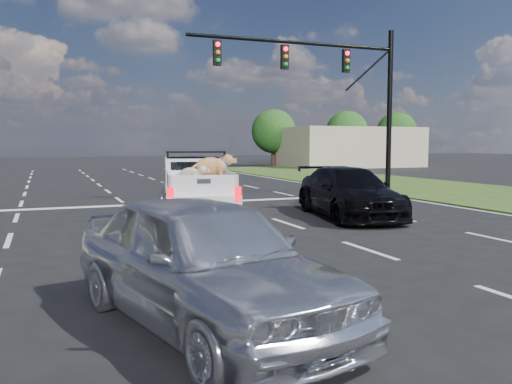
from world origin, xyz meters
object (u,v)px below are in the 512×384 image
traffic_signal (341,82)px  black_coupe (349,192)px  pickup_truck (197,186)px  silver_sedan (204,260)px

traffic_signal → black_coupe: bearing=-118.1°
pickup_truck → traffic_signal: bearing=41.6°
black_coupe → silver_sedan: bearing=-120.8°
traffic_signal → black_coupe: size_ratio=1.79×
silver_sedan → pickup_truck: bearing=61.9°
traffic_signal → silver_sedan: bearing=-125.8°
traffic_signal → pickup_truck: (-7.41, -4.33, -3.80)m
pickup_truck → black_coupe: 4.54m
traffic_signal → silver_sedan: size_ratio=1.93×
pickup_truck → silver_sedan: pickup_truck is taller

